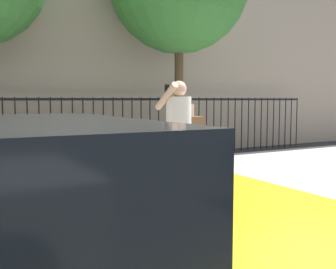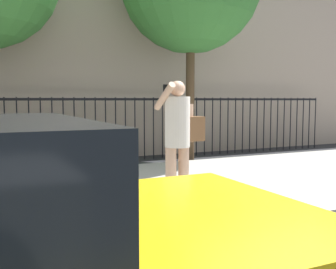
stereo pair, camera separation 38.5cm
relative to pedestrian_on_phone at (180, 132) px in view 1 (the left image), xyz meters
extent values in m
plane|color=#28282B|center=(1.22, -1.24, -1.10)|extent=(60.00, 60.00, 0.00)
cube|color=#B2ADA3|center=(1.22, 0.96, -1.03)|extent=(28.00, 4.40, 0.15)
cube|color=black|center=(1.22, 4.66, 0.45)|extent=(12.00, 0.04, 0.06)
cylinder|color=black|center=(-1.72, 4.66, -0.30)|extent=(0.03, 0.03, 1.60)
cylinder|color=black|center=(-1.47, 4.66, -0.30)|extent=(0.03, 0.03, 1.60)
cylinder|color=black|center=(-1.21, 4.66, -0.30)|extent=(0.03, 0.03, 1.60)
cylinder|color=black|center=(-0.95, 4.66, -0.30)|extent=(0.03, 0.03, 1.60)
cylinder|color=black|center=(-0.70, 4.66, -0.30)|extent=(0.03, 0.03, 1.60)
cylinder|color=black|center=(-0.44, 4.66, -0.30)|extent=(0.03, 0.03, 1.60)
cylinder|color=black|center=(-0.19, 4.66, -0.30)|extent=(0.03, 0.03, 1.60)
cylinder|color=black|center=(0.07, 4.66, -0.30)|extent=(0.03, 0.03, 1.60)
cylinder|color=black|center=(0.32, 4.66, -0.30)|extent=(0.03, 0.03, 1.60)
cylinder|color=black|center=(0.58, 4.66, -0.30)|extent=(0.03, 0.03, 1.60)
cylinder|color=black|center=(0.83, 4.66, -0.30)|extent=(0.03, 0.03, 1.60)
cylinder|color=black|center=(1.09, 4.66, -0.30)|extent=(0.03, 0.03, 1.60)
cylinder|color=black|center=(1.34, 4.66, -0.30)|extent=(0.03, 0.03, 1.60)
cylinder|color=black|center=(1.60, 4.66, -0.30)|extent=(0.03, 0.03, 1.60)
cylinder|color=black|center=(1.85, 4.66, -0.30)|extent=(0.03, 0.03, 1.60)
cylinder|color=black|center=(2.11, 4.66, -0.30)|extent=(0.03, 0.03, 1.60)
cylinder|color=black|center=(2.36, 4.66, -0.30)|extent=(0.03, 0.03, 1.60)
cylinder|color=black|center=(2.62, 4.66, -0.30)|extent=(0.03, 0.03, 1.60)
cylinder|color=black|center=(2.87, 4.66, -0.30)|extent=(0.03, 0.03, 1.60)
cylinder|color=black|center=(3.13, 4.66, -0.30)|extent=(0.03, 0.03, 1.60)
cylinder|color=black|center=(3.39, 4.66, -0.30)|extent=(0.03, 0.03, 1.60)
cylinder|color=black|center=(3.64, 4.66, -0.30)|extent=(0.03, 0.03, 1.60)
cylinder|color=black|center=(3.90, 4.66, -0.30)|extent=(0.03, 0.03, 1.60)
cylinder|color=black|center=(4.15, 4.66, -0.30)|extent=(0.03, 0.03, 1.60)
cylinder|color=black|center=(4.41, 4.66, -0.30)|extent=(0.03, 0.03, 1.60)
cylinder|color=black|center=(4.66, 4.66, -0.30)|extent=(0.03, 0.03, 1.60)
cylinder|color=black|center=(4.92, 4.66, -0.30)|extent=(0.03, 0.03, 1.60)
cylinder|color=black|center=(5.17, 4.66, -0.30)|extent=(0.03, 0.03, 1.60)
cylinder|color=black|center=(5.43, 4.66, -0.30)|extent=(0.03, 0.03, 1.60)
cylinder|color=black|center=(5.68, 4.66, -0.30)|extent=(0.03, 0.03, 1.60)
cylinder|color=black|center=(5.94, 4.66, -0.30)|extent=(0.03, 0.03, 1.60)
cylinder|color=black|center=(6.19, 4.66, -0.30)|extent=(0.03, 0.03, 1.60)
cylinder|color=black|center=(6.45, 4.66, -0.30)|extent=(0.03, 0.03, 1.60)
cylinder|color=black|center=(6.70, 4.66, -0.30)|extent=(0.03, 0.03, 1.60)
cylinder|color=black|center=(6.96, 4.66, -0.30)|extent=(0.03, 0.03, 1.60)
cylinder|color=black|center=(7.22, 4.66, -0.30)|extent=(0.03, 0.03, 1.60)
cylinder|color=black|center=(-1.42, -2.02, -0.78)|extent=(0.64, 0.22, 0.64)
cylinder|color=tan|center=(-0.13, -0.01, -0.58)|extent=(0.15, 0.15, 0.75)
cylinder|color=tan|center=(0.07, 0.00, -0.58)|extent=(0.15, 0.15, 0.75)
cylinder|color=silver|center=(-0.03, 0.00, 0.14)|extent=(0.36, 0.36, 0.68)
sphere|color=tan|center=(-0.03, 0.00, 0.58)|extent=(0.21, 0.21, 0.21)
cylinder|color=tan|center=(-0.23, -0.01, 0.48)|extent=(0.12, 0.48, 0.37)
cylinder|color=tan|center=(0.17, 0.01, 0.12)|extent=(0.09, 0.09, 0.52)
cube|color=black|center=(-0.18, 0.05, 0.56)|extent=(0.07, 0.01, 0.15)
cube|color=brown|center=(0.23, 0.01, 0.03)|extent=(0.29, 0.18, 0.34)
cube|color=#333338|center=(-1.88, 2.23, -0.75)|extent=(0.08, 0.41, 0.40)
cylinder|color=#4C3823|center=(2.12, 3.64, 0.59)|extent=(0.21, 0.21, 3.38)
camera|label=1|loc=(-2.75, -4.61, 0.44)|focal=42.33mm
camera|label=2|loc=(-2.41, -4.79, 0.44)|focal=42.33mm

